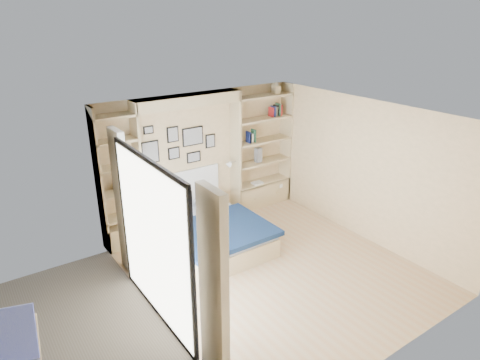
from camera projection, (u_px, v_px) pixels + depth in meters
ground at (273, 269)px, 6.84m from camera, size 4.50×4.50×0.00m
room_shell at (202, 182)px, 7.40m from camera, size 4.50×4.50×4.50m
bed at (210, 233)px, 7.40m from camera, size 1.63×2.08×1.07m
photo_gallery at (178, 144)px, 7.71m from camera, size 1.48×0.02×0.82m
reading_lamps at (193, 172)px, 7.80m from camera, size 1.92×0.12×0.15m
shelf_decor at (252, 128)px, 8.37m from camera, size 3.53×0.23×2.03m
deck_chair at (10, 360)px, 4.50m from camera, size 0.76×0.99×0.88m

